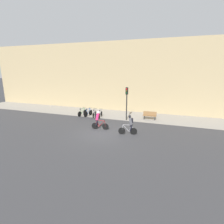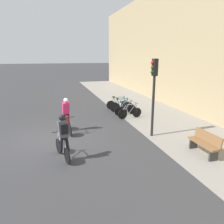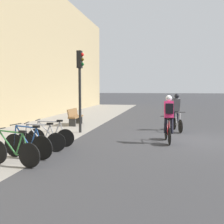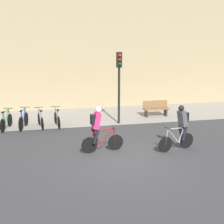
% 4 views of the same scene
% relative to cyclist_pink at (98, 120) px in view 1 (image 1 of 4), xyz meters
% --- Properties ---
extents(ground, '(200.00, 200.00, 0.00)m').
position_rel_cyclist_pink_xyz_m(ground, '(0.78, -0.95, -0.95)').
color(ground, '#333335').
extents(kerb_strip, '(44.00, 4.50, 0.01)m').
position_rel_cyclist_pink_xyz_m(kerb_strip, '(0.78, 5.80, -0.94)').
color(kerb_strip, gray).
rests_on(kerb_strip, ground).
extents(building_facade, '(44.00, 0.60, 9.07)m').
position_rel_cyclist_pink_xyz_m(building_facade, '(0.78, 8.35, 3.59)').
color(building_facade, tan).
rests_on(building_facade, ground).
extents(cyclist_pink, '(1.63, 0.50, 1.74)m').
position_rel_cyclist_pink_xyz_m(cyclist_pink, '(0.00, 0.00, 0.00)').
color(cyclist_pink, black).
rests_on(cyclist_pink, ground).
extents(cyclist_grey, '(1.59, 0.59, 1.74)m').
position_rel_cyclist_pink_xyz_m(cyclist_grey, '(3.12, -0.38, 0.00)').
color(cyclist_grey, black).
rests_on(cyclist_grey, ground).
extents(parked_bike_0, '(0.48, 1.65, 0.95)m').
position_rel_cyclist_pink_xyz_m(parked_bike_0, '(-3.82, 3.93, -0.56)').
color(parked_bike_0, black).
rests_on(parked_bike_0, ground).
extents(parked_bike_1, '(0.46, 1.61, 0.97)m').
position_rel_cyclist_pink_xyz_m(parked_bike_1, '(-3.02, 3.93, -0.54)').
color(parked_bike_1, black).
rests_on(parked_bike_1, ground).
extents(parked_bike_2, '(0.48, 1.57, 0.94)m').
position_rel_cyclist_pink_xyz_m(parked_bike_2, '(-2.22, 3.93, -0.57)').
color(parked_bike_2, black).
rests_on(parked_bike_2, ground).
extents(parked_bike_3, '(0.46, 1.61, 0.94)m').
position_rel_cyclist_pink_xyz_m(parked_bike_3, '(-1.42, 3.93, -0.56)').
color(parked_bike_3, black).
rests_on(parked_bike_3, ground).
extents(traffic_light_pole, '(0.26, 0.30, 3.64)m').
position_rel_cyclist_pink_xyz_m(traffic_light_pole, '(1.72, 3.86, 1.57)').
color(traffic_light_pole, black).
rests_on(traffic_light_pole, ground).
extents(bench, '(1.47, 0.44, 0.89)m').
position_rel_cyclist_pink_xyz_m(bench, '(4.15, 4.93, -0.48)').
color(bench, brown).
rests_on(bench, ground).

